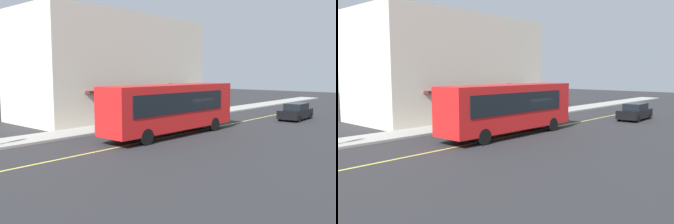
# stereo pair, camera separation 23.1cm
# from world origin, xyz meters

# --- Properties ---
(ground) EXTENTS (120.00, 120.00, 0.00)m
(ground) POSITION_xyz_m (0.00, 0.00, 0.00)
(ground) COLOR #28282B
(sidewalk) EXTENTS (80.00, 2.87, 0.15)m
(sidewalk) POSITION_xyz_m (0.00, 5.81, 0.07)
(sidewalk) COLOR #9E9B93
(sidewalk) RESTS_ON ground
(lane_centre_stripe) EXTENTS (36.00, 0.16, 0.01)m
(lane_centre_stripe) POSITION_xyz_m (0.00, 0.00, 0.00)
(lane_centre_stripe) COLOR #D8D14C
(lane_centre_stripe) RESTS_ON ground
(storefront_building) EXTENTS (18.07, 9.14, 9.56)m
(storefront_building) POSITION_xyz_m (2.29, 11.50, 4.77)
(storefront_building) COLOR beige
(storefront_building) RESTS_ON ground
(bus) EXTENTS (11.17, 2.74, 3.50)m
(bus) POSITION_xyz_m (-1.95, 0.26, 1.99)
(bus) COLOR red
(bus) RESTS_ON ground
(traffic_light) EXTENTS (0.30, 0.52, 3.20)m
(traffic_light) POSITION_xyz_m (3.37, 4.86, 2.53)
(traffic_light) COLOR #2D2D33
(traffic_light) RESTS_ON sidewalk
(car_black) EXTENTS (4.35, 1.96, 1.52)m
(car_black) POSITION_xyz_m (11.61, -3.07, 0.74)
(car_black) COLOR black
(car_black) RESTS_ON ground
(pedestrian_waiting) EXTENTS (0.34, 0.34, 1.72)m
(pedestrian_waiting) POSITION_xyz_m (0.18, 6.81, 1.18)
(pedestrian_waiting) COLOR black
(pedestrian_waiting) RESTS_ON sidewalk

